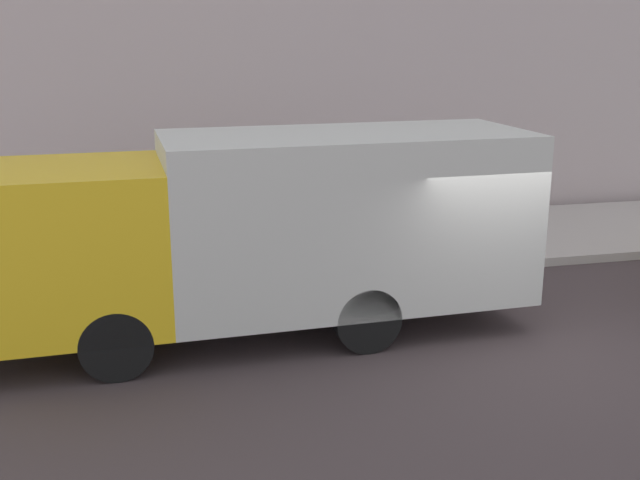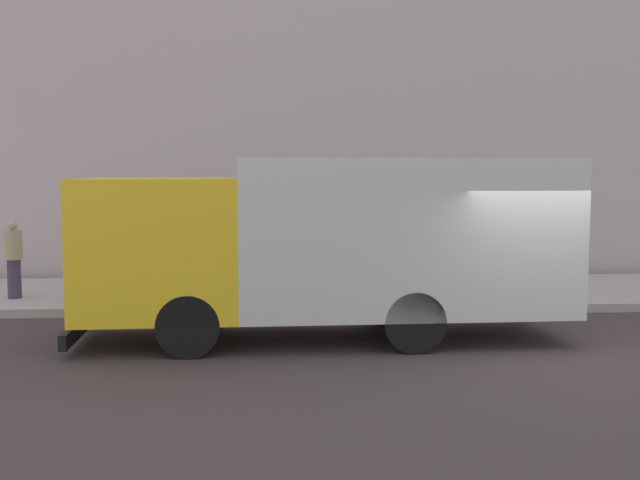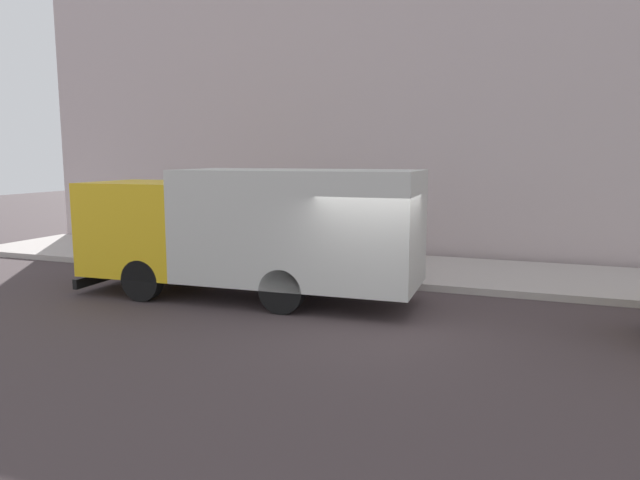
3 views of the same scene
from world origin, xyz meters
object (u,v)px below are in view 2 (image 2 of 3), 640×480
Objects in this scene: pedestrian_walking at (180,252)px; traffic_cone_orange at (107,287)px; large_utility_truck at (331,240)px; street_sign_post at (388,226)px; pedestrian_standing at (90,257)px; pedestrian_third at (13,257)px.

traffic_cone_orange is (-0.57, 1.36, -0.63)m from pedestrian_walking.
pedestrian_walking is (3.22, 2.88, -0.53)m from large_utility_truck.
street_sign_post is at bearing -92.34° from traffic_cone_orange.
pedestrian_standing is at bearing 88.52° from street_sign_post.
large_utility_truck is 12.26× the size of traffic_cone_orange.
pedestrian_walking is 2.73× the size of traffic_cone_orange.
large_utility_truck reaches higher than street_sign_post.
pedestrian_third is 2.22m from traffic_cone_orange.
large_utility_truck is 4.48× the size of pedestrian_walking.
pedestrian_walking reaches higher than pedestrian_third.
large_utility_truck reaches higher than pedestrian_third.
street_sign_post is at bearing 36.17° from pedestrian_standing.
large_utility_truck is 5.25m from pedestrian_standing.
pedestrian_standing reaches higher than traffic_cone_orange.
pedestrian_walking is at bearing 79.22° from street_sign_post.
pedestrian_standing is 0.68× the size of street_sign_post.
pedestrian_walking reaches higher than traffic_cone_orange.
pedestrian_standing is 1.09× the size of pedestrian_third.
street_sign_post is at bearing -178.66° from pedestrian_walking.
street_sign_post is at bearing -29.91° from large_utility_truck.
pedestrian_standing is 2.66× the size of traffic_cone_orange.
pedestrian_third is (0.80, 1.74, -0.08)m from pedestrian_standing.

